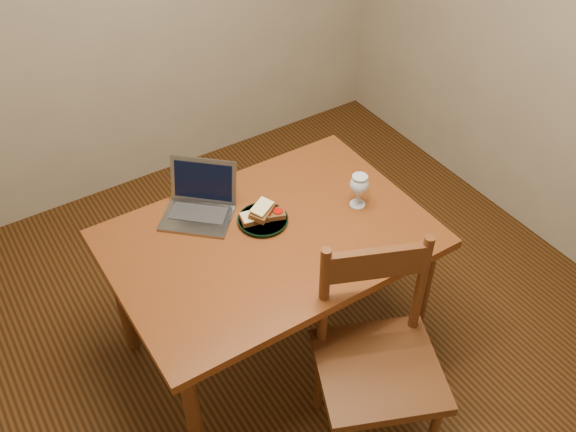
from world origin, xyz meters
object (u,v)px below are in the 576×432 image
chair (378,355)px  plate (263,220)px  table (270,250)px  laptop (200,200)px  milk_glass (359,191)px

chair → plate: (-0.09, 0.69, 0.21)m
table → laptop: (-0.16, 0.30, 0.14)m
plate → chair: bearing=-82.5°
table → chair: (0.11, -0.61, -0.11)m
chair → plate: 0.73m
table → chair: size_ratio=2.16×
milk_glass → chair: bearing=-118.8°
table → plate: 0.13m
chair → laptop: size_ratio=1.55×
plate → laptop: (-0.19, 0.21, 0.05)m
table → milk_glass: size_ratio=8.20×
table → plate: plate is taller
chair → plate: size_ratio=2.81×
table → laptop: bearing=119.0°
plate → laptop: laptop is taller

